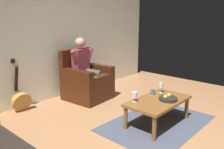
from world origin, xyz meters
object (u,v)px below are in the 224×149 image
(wine_glass_far, at_px, (134,95))
(fruit_bowl, at_px, (168,98))
(guitar, at_px, (21,100))
(candle_jar, at_px, (153,92))
(person_seated, at_px, (86,67))
(wine_glass_near, at_px, (161,86))
(coffee_table, at_px, (158,103))
(armchair, at_px, (86,82))

(wine_glass_far, xyz_separation_m, fruit_bowl, (-0.40, 0.35, -0.07))
(guitar, xyz_separation_m, candle_jar, (-1.38, 1.86, 0.23))
(person_seated, distance_m, candle_jar, 1.53)
(wine_glass_near, distance_m, candle_jar, 0.20)
(coffee_table, bearing_deg, wine_glass_far, -35.45)
(candle_jar, bearing_deg, armchair, -84.57)
(coffee_table, distance_m, wine_glass_near, 0.41)
(coffee_table, relative_size, candle_jar, 12.26)
(fruit_bowl, bearing_deg, candle_jar, -103.86)
(guitar, bearing_deg, fruit_bowl, 120.63)
(coffee_table, xyz_separation_m, guitar, (1.22, -2.07, -0.13))
(coffee_table, height_order, candle_jar, candle_jar)
(coffee_table, relative_size, wine_glass_far, 6.96)
(person_seated, relative_size, guitar, 1.33)
(person_seated, bearing_deg, coffee_table, 83.69)
(wine_glass_near, bearing_deg, coffee_table, 25.50)
(person_seated, height_order, wine_glass_far, person_seated)
(armchair, distance_m, wine_glass_near, 1.59)
(armchair, height_order, wine_glass_far, armchair)
(wine_glass_far, relative_size, candle_jar, 1.76)
(coffee_table, bearing_deg, armchair, -90.55)
(wine_glass_far, bearing_deg, guitar, -63.93)
(person_seated, bearing_deg, fruit_bowl, 86.19)
(armchair, height_order, wine_glass_near, armchair)
(person_seated, distance_m, coffee_table, 1.74)
(coffee_table, relative_size, guitar, 1.15)
(person_seated, bearing_deg, candle_jar, 89.68)
(wine_glass_near, bearing_deg, armchair, -78.39)
(wine_glass_near, relative_size, fruit_bowl, 0.62)
(candle_jar, bearing_deg, person_seated, -84.57)
(coffee_table, bearing_deg, wine_glass_near, -154.50)
(armchair, xyz_separation_m, fruit_bowl, (-0.06, 1.83, 0.08))
(guitar, relative_size, fruit_bowl, 3.36)
(guitar, bearing_deg, armchair, 163.90)
(coffee_table, height_order, wine_glass_far, wine_glass_far)
(coffee_table, distance_m, wine_glass_far, 0.42)
(guitar, xyz_separation_m, fruit_bowl, (-1.30, 2.19, 0.22))
(fruit_bowl, bearing_deg, coffee_table, -57.32)
(armchair, bearing_deg, candle_jar, 89.68)
(wine_glass_near, bearing_deg, guitar, -50.85)
(guitar, xyz_separation_m, wine_glass_far, (-0.90, 1.84, 0.29))
(fruit_bowl, bearing_deg, armchair, -88.05)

